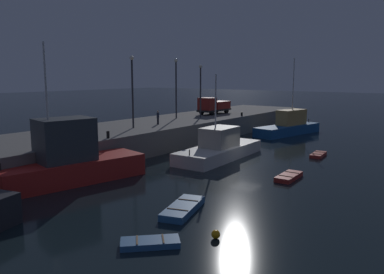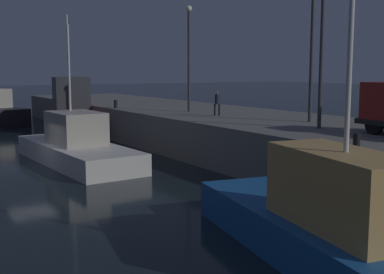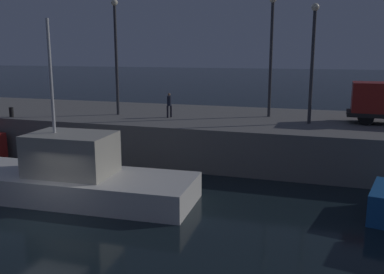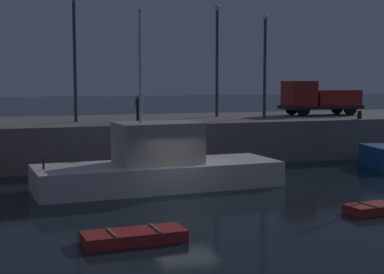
% 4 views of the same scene
% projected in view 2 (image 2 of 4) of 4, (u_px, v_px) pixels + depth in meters
% --- Properties ---
extents(ground_plane, '(320.00, 320.00, 0.00)m').
position_uv_depth(ground_plane, '(32.00, 169.00, 27.72)').
color(ground_plane, black).
extents(pier_quay, '(65.20, 10.41, 2.51)m').
position_uv_depth(pier_quay, '(227.00, 131.00, 34.66)').
color(pier_quay, slate).
rests_on(pier_quay, ground).
extents(fishing_trawler_red, '(11.43, 5.72, 10.37)m').
position_uv_depth(fishing_trawler_red, '(72.00, 114.00, 43.40)').
color(fishing_trawler_red, red).
rests_on(fishing_trawler_red, ground).
extents(fishing_boat_white, '(11.51, 4.19, 8.16)m').
position_uv_depth(fishing_boat_white, '(77.00, 146.00, 29.38)').
color(fishing_boat_white, silver).
rests_on(fishing_boat_white, ground).
extents(fishing_boat_orange, '(11.72, 5.25, 10.37)m').
position_uv_depth(fishing_boat_orange, '(327.00, 225.00, 13.96)').
color(fishing_boat_orange, '#195193').
rests_on(fishing_boat_orange, ground).
extents(lamp_post_west, '(0.44, 0.44, 7.55)m').
position_uv_depth(lamp_post_west, '(189.00, 50.00, 35.58)').
color(lamp_post_west, '#38383D').
rests_on(lamp_post_west, pier_quay).
extents(lamp_post_east, '(0.44, 0.44, 7.64)m').
position_uv_depth(lamp_post_east, '(312.00, 44.00, 28.39)').
color(lamp_post_east, '#38383D').
rests_on(lamp_post_east, pier_quay).
extents(lamp_post_central, '(0.44, 0.44, 6.91)m').
position_uv_depth(lamp_post_central, '(322.00, 48.00, 25.18)').
color(lamp_post_central, '#38383D').
rests_on(lamp_post_central, pier_quay).
extents(dockworker, '(0.39, 0.39, 1.59)m').
position_uv_depth(dockworker, '(217.00, 102.00, 32.81)').
color(dockworker, black).
rests_on(dockworker, pier_quay).
extents(bollard_west, '(0.28, 0.28, 0.64)m').
position_uv_depth(bollard_west, '(116.00, 104.00, 39.69)').
color(bollard_west, black).
rests_on(bollard_west, pier_quay).
extents(bollard_central, '(0.28, 0.28, 0.52)m').
position_uv_depth(bollard_central, '(357.00, 140.00, 19.58)').
color(bollard_central, black).
rests_on(bollard_central, pier_quay).
extents(bollard_east, '(0.28, 0.28, 0.61)m').
position_uv_depth(bollard_east, '(70.00, 98.00, 48.90)').
color(bollard_east, black).
rests_on(bollard_east, pier_quay).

